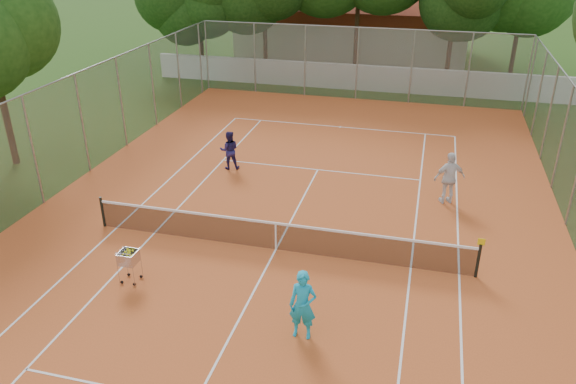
% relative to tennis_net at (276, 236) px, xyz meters
% --- Properties ---
extents(ground, '(120.00, 120.00, 0.00)m').
position_rel_tennis_net_xyz_m(ground, '(0.00, 0.00, -0.51)').
color(ground, '#1E3D10').
rests_on(ground, ground).
extents(court_pad, '(18.00, 34.00, 0.02)m').
position_rel_tennis_net_xyz_m(court_pad, '(0.00, 0.00, -0.50)').
color(court_pad, '#C15725').
rests_on(court_pad, ground).
extents(court_lines, '(10.98, 23.78, 0.01)m').
position_rel_tennis_net_xyz_m(court_lines, '(0.00, 0.00, -0.49)').
color(court_lines, white).
rests_on(court_lines, court_pad).
extents(tennis_net, '(11.88, 0.10, 0.98)m').
position_rel_tennis_net_xyz_m(tennis_net, '(0.00, 0.00, 0.00)').
color(tennis_net, black).
rests_on(tennis_net, court_pad).
extents(perimeter_fence, '(18.00, 34.00, 4.00)m').
position_rel_tennis_net_xyz_m(perimeter_fence, '(0.00, 0.00, 1.49)').
color(perimeter_fence, slate).
rests_on(perimeter_fence, ground).
extents(boundary_wall, '(26.00, 0.30, 1.50)m').
position_rel_tennis_net_xyz_m(boundary_wall, '(0.00, 19.00, 0.24)').
color(boundary_wall, white).
rests_on(boundary_wall, ground).
extents(clubhouse, '(16.40, 9.00, 4.40)m').
position_rel_tennis_net_xyz_m(clubhouse, '(-2.00, 29.00, 1.69)').
color(clubhouse, beige).
rests_on(clubhouse, ground).
extents(player_near, '(0.67, 0.45, 1.82)m').
position_rel_tennis_net_xyz_m(player_near, '(1.70, -3.69, 0.42)').
color(player_near, '#18A3CC').
rests_on(player_near, court_pad).
extents(player_far_left, '(0.93, 0.82, 1.60)m').
position_rel_tennis_net_xyz_m(player_far_left, '(-3.54, 5.66, 0.31)').
color(player_far_left, navy).
rests_on(player_far_left, court_pad).
extents(player_far_right, '(1.22, 0.85, 1.92)m').
position_rel_tennis_net_xyz_m(player_far_right, '(5.11, 4.67, 0.47)').
color(player_far_right, silver).
rests_on(player_far_right, court_pad).
extents(ball_hopper, '(0.62, 0.62, 1.06)m').
position_rel_tennis_net_xyz_m(ball_hopper, '(-3.50, -2.65, 0.04)').
color(ball_hopper, '#B0AFB6').
rests_on(ball_hopper, court_pad).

